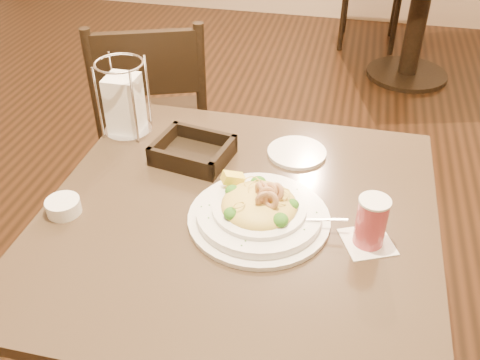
% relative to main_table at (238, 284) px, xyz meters
% --- Properties ---
extents(main_table, '(0.90, 0.90, 0.75)m').
position_rel_main_table_xyz_m(main_table, '(0.00, 0.00, 0.00)').
color(main_table, black).
rests_on(main_table, ground).
extents(dining_chair_near, '(0.54, 0.54, 0.93)m').
position_rel_main_table_xyz_m(dining_chair_near, '(-0.51, 0.75, -0.02)').
color(dining_chair_near, black).
rests_on(dining_chair_near, ground).
extents(pasta_bowl, '(0.36, 0.32, 0.10)m').
position_rel_main_table_xyz_m(pasta_bowl, '(0.05, -0.01, 0.27)').
color(pasta_bowl, white).
rests_on(pasta_bowl, main_table).
extents(drink_glass, '(0.14, 0.14, 0.12)m').
position_rel_main_table_xyz_m(drink_glass, '(0.29, -0.03, 0.30)').
color(drink_glass, white).
rests_on(drink_glass, main_table).
extents(bread_basket, '(0.21, 0.19, 0.05)m').
position_rel_main_table_xyz_m(bread_basket, '(-0.17, 0.19, 0.26)').
color(bread_basket, black).
rests_on(bread_basket, main_table).
extents(napkin_caddy, '(0.13, 0.13, 0.21)m').
position_rel_main_table_xyz_m(napkin_caddy, '(-0.39, 0.29, 0.33)').
color(napkin_caddy, silver).
rests_on(napkin_caddy, main_table).
extents(side_plate, '(0.20, 0.20, 0.01)m').
position_rel_main_table_xyz_m(side_plate, '(0.10, 0.27, 0.24)').
color(side_plate, white).
rests_on(side_plate, main_table).
extents(butter_ramekin, '(0.10, 0.10, 0.03)m').
position_rel_main_table_xyz_m(butter_ramekin, '(-0.39, -0.09, 0.26)').
color(butter_ramekin, white).
rests_on(butter_ramekin, main_table).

